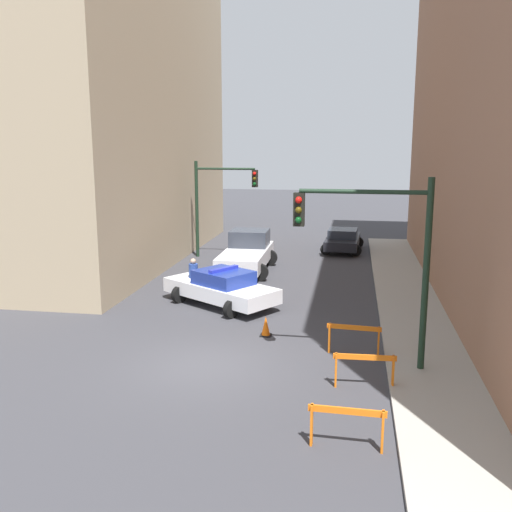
% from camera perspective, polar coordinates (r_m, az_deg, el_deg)
% --- Properties ---
extents(ground_plane, '(120.00, 120.00, 0.00)m').
position_cam_1_polar(ground_plane, '(16.50, -4.91, -10.80)').
color(ground_plane, '#38383D').
extents(sidewalk_right, '(2.40, 44.00, 0.12)m').
position_cam_1_polar(sidewalk_right, '(16.17, 17.36, -11.54)').
color(sidewalk_right, '#9E998E').
rests_on(sidewalk_right, ground_plane).
extents(building_corner_left, '(14.00, 20.00, 16.03)m').
position_cam_1_polar(building_corner_left, '(32.93, -19.89, 13.85)').
color(building_corner_left, tan).
rests_on(building_corner_left, ground_plane).
extents(traffic_light_near, '(3.64, 0.35, 5.20)m').
position_cam_1_polar(traffic_light_near, '(15.50, 12.50, 1.13)').
color(traffic_light_near, black).
rests_on(traffic_light_near, sidewalk_right).
extents(traffic_light_far, '(3.44, 0.35, 5.20)m').
position_cam_1_polar(traffic_light_far, '(30.79, -3.99, 6.10)').
color(traffic_light_far, black).
rests_on(traffic_light_far, ground_plane).
extents(police_car, '(4.94, 4.13, 1.52)m').
position_cam_1_polar(police_car, '(21.93, -3.49, -3.14)').
color(police_car, white).
rests_on(police_car, ground_plane).
extents(white_truck, '(2.68, 5.42, 1.90)m').
position_cam_1_polar(white_truck, '(27.70, -0.92, 0.32)').
color(white_truck, silver).
rests_on(white_truck, ground_plane).
extents(parked_car_near, '(2.43, 4.39, 1.31)m').
position_cam_1_polar(parked_car_near, '(33.20, 8.67, 1.64)').
color(parked_car_near, black).
rests_on(parked_car_near, ground_plane).
extents(pedestrian_crossing, '(0.51, 0.51, 1.66)m').
position_cam_1_polar(pedestrian_crossing, '(22.92, -6.26, -2.20)').
color(pedestrian_crossing, black).
rests_on(pedestrian_crossing, ground_plane).
extents(barrier_front, '(1.60, 0.21, 0.90)m').
position_cam_1_polar(barrier_front, '(12.25, 9.08, -15.95)').
color(barrier_front, orange).
rests_on(barrier_front, ground_plane).
extents(barrier_mid, '(1.60, 0.23, 0.90)m').
position_cam_1_polar(barrier_mid, '(15.05, 10.80, -10.67)').
color(barrier_mid, orange).
rests_on(barrier_mid, ground_plane).
extents(barrier_back, '(1.60, 0.28, 0.90)m').
position_cam_1_polar(barrier_back, '(17.24, 9.76, -7.75)').
color(barrier_back, orange).
rests_on(barrier_back, ground_plane).
extents(traffic_cone, '(0.36, 0.36, 0.66)m').
position_cam_1_polar(traffic_cone, '(18.66, 0.98, -7.05)').
color(traffic_cone, black).
rests_on(traffic_cone, ground_plane).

